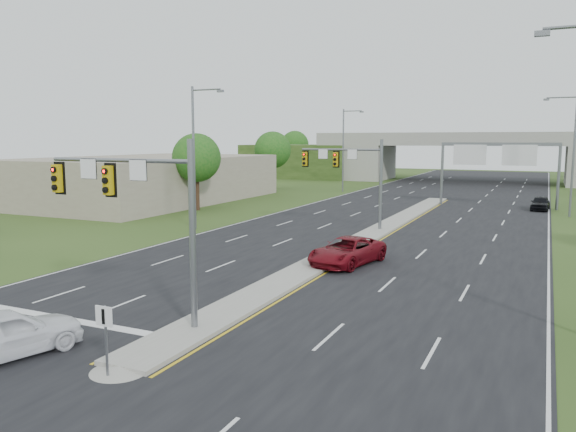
% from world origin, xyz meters
% --- Properties ---
extents(ground, '(240.00, 240.00, 0.00)m').
position_xyz_m(ground, '(0.00, 0.00, 0.00)').
color(ground, '#283F16').
rests_on(ground, ground).
extents(road, '(24.00, 160.00, 0.02)m').
position_xyz_m(road, '(0.00, 35.00, 0.01)').
color(road, black).
rests_on(road, ground).
extents(median, '(2.00, 54.00, 0.16)m').
position_xyz_m(median, '(0.00, 23.00, 0.10)').
color(median, gray).
rests_on(median, road).
extents(median_nose, '(2.00, 2.00, 0.16)m').
position_xyz_m(median_nose, '(0.00, -4.00, 0.10)').
color(median_nose, gray).
rests_on(median_nose, road).
extents(lane_markings, '(23.72, 160.00, 0.01)m').
position_xyz_m(lane_markings, '(-0.60, 28.91, 0.02)').
color(lane_markings, gold).
rests_on(lane_markings, road).
extents(signal_mast_near, '(6.62, 0.60, 7.00)m').
position_xyz_m(signal_mast_near, '(-2.26, -0.07, 4.73)').
color(signal_mast_near, slate).
rests_on(signal_mast_near, ground).
extents(signal_mast_far, '(6.62, 0.60, 7.00)m').
position_xyz_m(signal_mast_far, '(-2.26, 24.93, 4.73)').
color(signal_mast_far, slate).
rests_on(signal_mast_far, ground).
extents(keep_right_sign, '(0.60, 0.13, 2.20)m').
position_xyz_m(keep_right_sign, '(0.00, -4.53, 1.52)').
color(keep_right_sign, slate).
rests_on(keep_right_sign, ground).
extents(sign_gantry, '(11.58, 0.44, 6.67)m').
position_xyz_m(sign_gantry, '(6.68, 44.92, 5.24)').
color(sign_gantry, slate).
rests_on(sign_gantry, ground).
extents(overpass, '(80.00, 14.00, 8.10)m').
position_xyz_m(overpass, '(0.00, 80.00, 3.55)').
color(overpass, gray).
rests_on(overpass, ground).
extents(lightpole_l_mid, '(2.85, 0.25, 11.00)m').
position_xyz_m(lightpole_l_mid, '(-13.30, 20.00, 6.10)').
color(lightpole_l_mid, slate).
rests_on(lightpole_l_mid, ground).
extents(lightpole_l_far, '(2.85, 0.25, 11.00)m').
position_xyz_m(lightpole_l_far, '(-13.30, 55.00, 6.10)').
color(lightpole_l_far, slate).
rests_on(lightpole_l_far, ground).
extents(lightpole_r_far, '(2.85, 0.25, 11.00)m').
position_xyz_m(lightpole_r_far, '(13.30, 40.00, 6.10)').
color(lightpole_r_far, slate).
rests_on(lightpole_r_far, ground).
extents(tree_l_near, '(4.80, 4.80, 7.60)m').
position_xyz_m(tree_l_near, '(-20.00, 30.00, 5.18)').
color(tree_l_near, '#382316').
rests_on(tree_l_near, ground).
extents(tree_l_mid, '(5.20, 5.20, 8.12)m').
position_xyz_m(tree_l_mid, '(-24.00, 55.00, 5.51)').
color(tree_l_mid, '#382316').
rests_on(tree_l_mid, ground).
extents(tree_back_a, '(6.00, 6.00, 8.85)m').
position_xyz_m(tree_back_a, '(-38.00, 94.00, 5.84)').
color(tree_back_a, '#382316').
rests_on(tree_back_a, ground).
extents(tree_back_b, '(5.60, 5.60, 8.32)m').
position_xyz_m(tree_back_b, '(-24.00, 94.00, 5.51)').
color(tree_back_b, '#382316').
rests_on(tree_back_b, ground).
extents(commercial_building, '(18.00, 30.00, 5.00)m').
position_xyz_m(commercial_building, '(-30.00, 35.00, 2.50)').
color(commercial_building, gray).
rests_on(commercial_building, ground).
extents(car_white, '(3.22, 5.10, 1.62)m').
position_xyz_m(car_white, '(-4.02, -4.68, 0.83)').
color(car_white, white).
rests_on(car_white, road).
extents(car_far_a, '(3.55, 5.85, 1.52)m').
position_xyz_m(car_far_a, '(1.50, 12.83, 0.78)').
color(car_far_a, maroon).
rests_on(car_far_a, road).
extents(car_far_c, '(1.87, 4.20, 1.40)m').
position_xyz_m(car_far_c, '(11.00, 44.20, 0.72)').
color(car_far_c, black).
rests_on(car_far_c, road).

